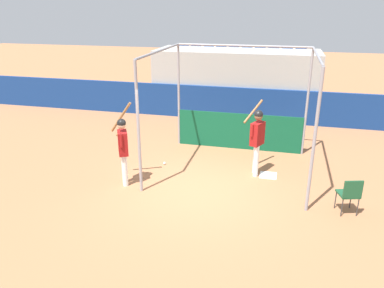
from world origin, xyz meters
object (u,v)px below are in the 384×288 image
player_batter (257,136)px  player_waiting (123,146)px  folding_chair (350,193)px  baseball (164,163)px

player_batter → player_waiting: 3.40m
player_batter → folding_chair: (2.11, -1.57, -0.55)m
folding_chair → player_waiting: bearing=161.5°
player_waiting → baseball: 1.80m
player_batter → baseball: 2.74m
player_waiting → baseball: size_ratio=27.62×
player_batter → player_waiting: (-3.12, -1.36, -0.04)m
folding_chair → baseball: bearing=144.8°
player_batter → folding_chair: size_ratio=2.26×
player_waiting → folding_chair: bearing=-119.4°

